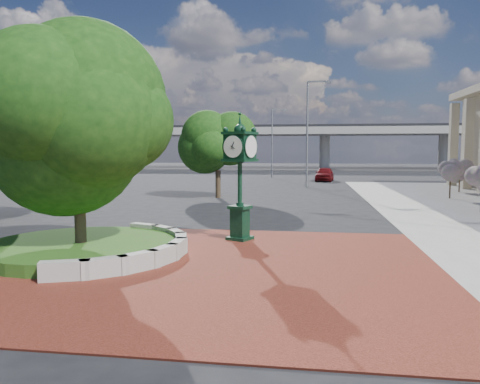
% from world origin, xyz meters
% --- Properties ---
extents(ground, '(200.00, 200.00, 0.00)m').
position_xyz_m(ground, '(0.00, 0.00, 0.00)').
color(ground, black).
rests_on(ground, ground).
extents(plaza, '(12.00, 12.00, 0.04)m').
position_xyz_m(plaza, '(0.00, -1.00, 0.02)').
color(plaza, maroon).
rests_on(plaza, ground).
extents(planter_wall, '(2.96, 6.77, 0.54)m').
position_xyz_m(planter_wall, '(-2.71, -0.00, 0.27)').
color(planter_wall, '#9E9B93').
rests_on(planter_wall, ground).
extents(grass_bed, '(6.10, 6.10, 0.40)m').
position_xyz_m(grass_bed, '(-5.00, 0.00, 0.20)').
color(grass_bed, '#264F16').
rests_on(grass_bed, ground).
extents(overpass, '(90.00, 12.00, 7.50)m').
position_xyz_m(overpass, '(-0.22, 70.00, 6.54)').
color(overpass, '#9E9B93').
rests_on(overpass, ground).
extents(tree_planter, '(5.20, 5.20, 6.33)m').
position_xyz_m(tree_planter, '(-5.00, 0.00, 3.72)').
color(tree_planter, '#38281C').
rests_on(tree_planter, ground).
extents(tree_street, '(4.40, 4.40, 5.45)m').
position_xyz_m(tree_street, '(-4.00, 18.00, 3.24)').
color(tree_street, '#38281C').
rests_on(tree_street, ground).
extents(post_clock, '(1.21, 1.21, 4.65)m').
position_xyz_m(post_clock, '(-0.26, 3.00, 2.56)').
color(post_clock, black).
rests_on(post_clock, ground).
extents(parked_car, '(2.26, 4.61, 1.51)m').
position_xyz_m(parked_car, '(3.93, 36.62, 0.76)').
color(parked_car, '#5E0D0F').
rests_on(parked_car, ground).
extents(street_lamp_near, '(2.10, 0.39, 9.34)m').
position_xyz_m(street_lamp_near, '(2.30, 28.04, 5.47)').
color(street_lamp_near, slate).
rests_on(street_lamp_near, ground).
extents(street_lamp_far, '(1.82, 0.38, 8.12)m').
position_xyz_m(street_lamp_far, '(-1.91, 41.88, 4.76)').
color(street_lamp_far, slate).
rests_on(street_lamp_far, ground).
extents(shrub_mid, '(1.20, 1.20, 2.20)m').
position_xyz_m(shrub_mid, '(11.81, 19.56, 1.59)').
color(shrub_mid, '#38281C').
rests_on(shrub_mid, ground).
extents(shrub_far, '(1.20, 1.20, 2.20)m').
position_xyz_m(shrub_far, '(13.98, 24.76, 1.59)').
color(shrub_far, '#38281C').
rests_on(shrub_far, ground).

